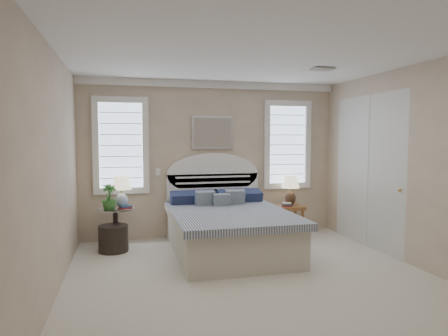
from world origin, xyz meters
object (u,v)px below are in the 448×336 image
at_px(floor_pot, 113,238).
at_px(lamp_left, 121,188).
at_px(bed, 227,226).
at_px(side_table_left, 116,224).
at_px(nightstand_right, 288,214).
at_px(lamp_right, 290,187).

bearing_deg(floor_pot, lamp_left, 57.85).
height_order(floor_pot, lamp_left, lamp_left).
height_order(bed, floor_pot, bed).
bearing_deg(side_table_left, bed, -19.74).
distance_m(nightstand_right, lamp_right, 0.48).
bearing_deg(side_table_left, floor_pot, -100.17).
xyz_separation_m(side_table_left, nightstand_right, (2.95, 0.10, -0.00)).
distance_m(side_table_left, nightstand_right, 2.95).
distance_m(nightstand_right, floor_pot, 3.00).
height_order(bed, nightstand_right, bed).
bearing_deg(nightstand_right, lamp_right, 47.67).
bearing_deg(bed, lamp_left, 158.62).
distance_m(lamp_left, lamp_right, 2.92).
bearing_deg(floor_pot, lamp_right, 6.84).
relative_size(nightstand_right, lamp_left, 1.05).
height_order(nightstand_right, floor_pot, nightstand_right).
xyz_separation_m(side_table_left, lamp_left, (0.10, 0.02, 0.55)).
xyz_separation_m(lamp_left, lamp_right, (2.92, 0.16, -0.08)).
bearing_deg(side_table_left, lamp_right, 3.27).
bearing_deg(side_table_left, nightstand_right, 1.94).
bearing_deg(bed, side_table_left, 160.26).
bearing_deg(lamp_right, floor_pot, -173.16).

